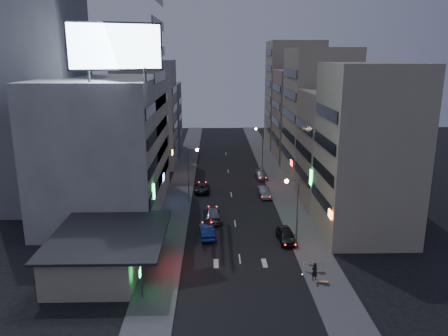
{
  "coord_description": "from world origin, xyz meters",
  "views": [
    {
      "loc": [
        -2.68,
        -38.02,
        20.76
      ],
      "look_at": [
        -1.34,
        16.83,
        6.6
      ],
      "focal_mm": 35.0,
      "sensor_mm": 36.0,
      "label": 1
    }
  ],
  "objects_px": {
    "scooter_silver_a": "(328,276)",
    "scooter_silver_b": "(317,259)",
    "scooter_blue": "(316,268)",
    "parked_car_right_near": "(286,235)",
    "parked_car_right_mid": "(264,192)",
    "parked_car_right_far": "(261,175)",
    "road_car_silver": "(212,214)",
    "scooter_black_a": "(330,278)",
    "parked_car_left": "(202,187)",
    "person": "(314,271)",
    "scooter_black_b": "(324,266)",
    "road_car_blue": "(207,231)"
  },
  "relations": [
    {
      "from": "road_car_silver",
      "to": "parked_car_right_mid",
      "type": "bearing_deg",
      "value": -132.21
    },
    {
      "from": "parked_car_right_far",
      "to": "scooter_silver_b",
      "type": "xyz_separation_m",
      "value": [
        2.13,
        -32.46,
        0.05
      ]
    },
    {
      "from": "road_car_silver",
      "to": "person",
      "type": "relative_size",
      "value": 3.15
    },
    {
      "from": "parked_car_right_near",
      "to": "scooter_black_a",
      "type": "height_order",
      "value": "parked_car_right_near"
    },
    {
      "from": "scooter_silver_b",
      "to": "parked_car_right_far",
      "type": "bearing_deg",
      "value": 24.96
    },
    {
      "from": "road_car_silver",
      "to": "person",
      "type": "xyz_separation_m",
      "value": [
        9.67,
        -16.14,
        0.2
      ]
    },
    {
      "from": "parked_car_right_far",
      "to": "scooter_silver_b",
      "type": "relative_size",
      "value": 2.37
    },
    {
      "from": "parked_car_right_mid",
      "to": "parked_car_right_far",
      "type": "height_order",
      "value": "parked_car_right_mid"
    },
    {
      "from": "road_car_silver",
      "to": "scooter_silver_b",
      "type": "relative_size",
      "value": 2.83
    },
    {
      "from": "scooter_silver_b",
      "to": "road_car_silver",
      "type": "bearing_deg",
      "value": 60.4
    },
    {
      "from": "parked_car_right_mid",
      "to": "road_car_blue",
      "type": "relative_size",
      "value": 1.0
    },
    {
      "from": "person",
      "to": "parked_car_right_far",
      "type": "bearing_deg",
      "value": -109.4
    },
    {
      "from": "scooter_black_a",
      "to": "scooter_black_b",
      "type": "height_order",
      "value": "scooter_black_b"
    },
    {
      "from": "parked_car_right_mid",
      "to": "scooter_silver_a",
      "type": "distance_m",
      "value": 26.09
    },
    {
      "from": "parked_car_left",
      "to": "scooter_black_a",
      "type": "bearing_deg",
      "value": 113.93
    },
    {
      "from": "person",
      "to": "parked_car_left",
      "type": "bearing_deg",
      "value": -89.56
    },
    {
      "from": "scooter_silver_a",
      "to": "scooter_black_b",
      "type": "distance_m",
      "value": 1.87
    },
    {
      "from": "scooter_black_a",
      "to": "scooter_silver_a",
      "type": "height_order",
      "value": "scooter_silver_a"
    },
    {
      "from": "road_car_silver",
      "to": "scooter_black_a",
      "type": "relative_size",
      "value": 3.04
    },
    {
      "from": "person",
      "to": "scooter_black_b",
      "type": "xyz_separation_m",
      "value": [
        1.36,
        1.55,
        -0.3
      ]
    },
    {
      "from": "parked_car_right_far",
      "to": "scooter_black_b",
      "type": "xyz_separation_m",
      "value": [
        2.54,
        -34.03,
        0.03
      ]
    },
    {
      "from": "parked_car_right_far",
      "to": "scooter_silver_b",
      "type": "distance_m",
      "value": 32.53
    },
    {
      "from": "parked_car_left",
      "to": "scooter_blue",
      "type": "xyz_separation_m",
      "value": [
        11.77,
        -27.1,
        -0.07
      ]
    },
    {
      "from": "parked_car_left",
      "to": "person",
      "type": "bearing_deg",
      "value": 112.3
    },
    {
      "from": "parked_car_right_far",
      "to": "road_car_silver",
      "type": "height_order",
      "value": "road_car_silver"
    },
    {
      "from": "scooter_black_a",
      "to": "person",
      "type": "bearing_deg",
      "value": 65.22
    },
    {
      "from": "parked_car_right_mid",
      "to": "scooter_black_b",
      "type": "distance_m",
      "value": 24.26
    },
    {
      "from": "person",
      "to": "scooter_black_a",
      "type": "height_order",
      "value": "person"
    },
    {
      "from": "road_car_silver",
      "to": "scooter_black_b",
      "type": "distance_m",
      "value": 18.29
    },
    {
      "from": "parked_car_right_near",
      "to": "scooter_black_a",
      "type": "distance_m",
      "value": 10.21
    },
    {
      "from": "scooter_blue",
      "to": "parked_car_right_near",
      "type": "bearing_deg",
      "value": 35.83
    },
    {
      "from": "road_car_blue",
      "to": "scooter_black_b",
      "type": "distance_m",
      "value": 14.75
    },
    {
      "from": "scooter_black_b",
      "to": "scooter_silver_b",
      "type": "bearing_deg",
      "value": 7.19
    },
    {
      "from": "road_car_silver",
      "to": "road_car_blue",
      "type": "bearing_deg",
      "value": 80.38
    },
    {
      "from": "parked_car_right_mid",
      "to": "scooter_blue",
      "type": "distance_m",
      "value": 24.4
    },
    {
      "from": "parked_car_left",
      "to": "road_car_blue",
      "type": "distance_m",
      "value": 17.89
    },
    {
      "from": "road_car_silver",
      "to": "scooter_black_a",
      "type": "distance_m",
      "value": 20.17
    },
    {
      "from": "parked_car_right_far",
      "to": "scooter_black_a",
      "type": "xyz_separation_m",
      "value": [
        2.47,
        -36.38,
        0.0
      ]
    },
    {
      "from": "person",
      "to": "scooter_black_a",
      "type": "xyz_separation_m",
      "value": [
        1.29,
        -0.8,
        -0.32
      ]
    },
    {
      "from": "road_car_silver",
      "to": "person",
      "type": "distance_m",
      "value": 18.81
    },
    {
      "from": "scooter_silver_a",
      "to": "scooter_silver_b",
      "type": "xyz_separation_m",
      "value": [
        -0.29,
        3.43,
        0.03
      ]
    },
    {
      "from": "person",
      "to": "scooter_black_b",
      "type": "distance_m",
      "value": 2.08
    },
    {
      "from": "parked_car_right_far",
      "to": "person",
      "type": "height_order",
      "value": "person"
    },
    {
      "from": "parked_car_right_mid",
      "to": "scooter_black_a",
      "type": "xyz_separation_m",
      "value": [
        3.17,
        -26.39,
        -0.06
      ]
    },
    {
      "from": "parked_car_left",
      "to": "road_car_blue",
      "type": "xyz_separation_m",
      "value": [
        0.99,
        -17.86,
        0.05
      ]
    },
    {
      "from": "parked_car_left",
      "to": "scooter_blue",
      "type": "height_order",
      "value": "parked_car_left"
    },
    {
      "from": "parked_car_left",
      "to": "parked_car_right_far",
      "type": "bearing_deg",
      "value": -144.15
    },
    {
      "from": "parked_car_left",
      "to": "person",
      "type": "height_order",
      "value": "person"
    },
    {
      "from": "parked_car_right_near",
      "to": "scooter_blue",
      "type": "height_order",
      "value": "parked_car_right_near"
    },
    {
      "from": "parked_car_left",
      "to": "person",
      "type": "distance_m",
      "value": 30.58
    }
  ]
}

